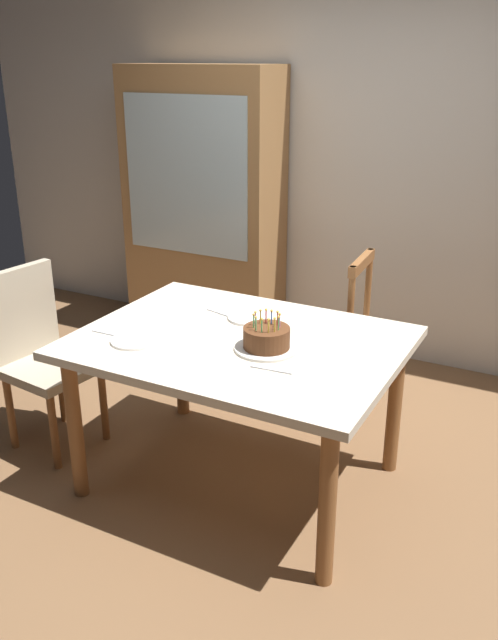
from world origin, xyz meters
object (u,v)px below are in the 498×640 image
birthday_cake (266,339)px  plate_far_side (250,317)px  plate_near_celebrant (135,340)px  chair_spindle_back (328,337)px  chair_upholstered (40,349)px  dining_table (239,357)px  china_cabinet (204,207)px

birthday_cake → plate_far_side: birthday_cake is taller
plate_near_celebrant → chair_spindle_back: size_ratio=0.23×
birthday_cake → chair_spindle_back: (-0.06, 0.92, -0.35)m
birthday_cake → chair_upholstered: 1.30m
chair_spindle_back → birthday_cake: bearing=-86.1°
plate_near_celebrant → chair_spindle_back: 1.26m
chair_spindle_back → plate_far_side: bearing=-105.4°
dining_table → china_cabinet: 1.95m
birthday_cake → plate_near_celebrant: birthday_cake is taller
chair_spindle_back → chair_upholstered: bearing=-140.3°
birthday_cake → chair_upholstered: chair_upholstered is taller
chair_spindle_back → chair_upholstered: same height
dining_table → birthday_cake: size_ratio=5.14×
china_cabinet → plate_far_side: bearing=-51.1°
chair_upholstered → china_cabinet: 1.74m
dining_table → plate_near_celebrant: (-0.40, -0.25, 0.10)m
dining_table → plate_near_celebrant: bearing=-148.2°
chair_spindle_back → china_cabinet: china_cabinet is taller
chair_spindle_back → chair_upholstered: (-1.21, -1.00, 0.07)m
dining_table → chair_spindle_back: chair_spindle_back is taller
plate_near_celebrant → plate_far_side: same height
birthday_cake → china_cabinet: bearing=128.8°
plate_near_celebrant → plate_far_side: 0.59m
birthday_cake → plate_far_side: size_ratio=1.27×
plate_near_celebrant → plate_far_side: bearing=56.5°
plate_near_celebrant → china_cabinet: bearing=112.2°
plate_far_side → chair_spindle_back: chair_spindle_back is taller
chair_upholstered → china_cabinet: china_cabinet is taller
dining_table → birthday_cake: (0.16, -0.05, 0.14)m
birthday_cake → plate_near_celebrant: (-0.56, -0.19, -0.04)m
dining_table → birthday_cake: birthday_cake is taller
plate_near_celebrant → chair_spindle_back: (0.50, 1.11, -0.31)m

